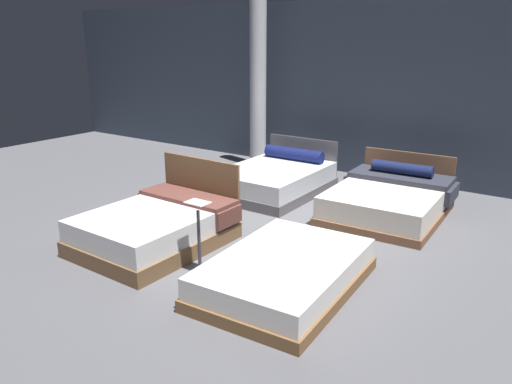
# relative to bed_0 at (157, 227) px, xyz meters

# --- Properties ---
(ground_plane) EXTENTS (18.00, 18.00, 0.02)m
(ground_plane) POSITION_rel_bed_0_xyz_m (1.04, 1.53, -0.28)
(ground_plane) COLOR #5B5B60
(showroom_back_wall) EXTENTS (18.00, 0.06, 3.50)m
(showroom_back_wall) POSITION_rel_bed_0_xyz_m (1.04, 5.08, 1.48)
(showroom_back_wall) COLOR #333D4C
(showroom_back_wall) RESTS_ON ground_plane
(bed_0) EXTENTS (1.59, 2.00, 1.06)m
(bed_0) POSITION_rel_bed_0_xyz_m (0.00, 0.00, 0.00)
(bed_0) COLOR brown
(bed_0) RESTS_ON ground_plane
(bed_1) EXTENTS (1.57, 2.21, 0.39)m
(bed_1) POSITION_rel_bed_0_xyz_m (2.09, -0.05, -0.08)
(bed_1) COLOR brown
(bed_1) RESTS_ON ground_plane
(bed_2) EXTENTS (1.62, 2.19, 0.86)m
(bed_2) POSITION_rel_bed_0_xyz_m (0.00, 2.99, -0.01)
(bed_2) COLOR #545155
(bed_2) RESTS_ON ground_plane
(bed_3) EXTENTS (1.80, 2.19, 0.86)m
(bed_3) POSITION_rel_bed_0_xyz_m (2.17, 3.01, -0.01)
(bed_3) COLOR brown
(bed_3) RESTS_ON ground_plane
(price_sign) EXTENTS (0.28, 0.24, 0.91)m
(price_sign) POSITION_rel_bed_0_xyz_m (1.04, -0.31, 0.08)
(price_sign) COLOR #3F3F44
(price_sign) RESTS_ON ground_plane
(support_pillar) EXTENTS (0.35, 0.35, 3.50)m
(support_pillar) POSITION_rel_bed_0_xyz_m (-1.40, 4.46, 1.48)
(support_pillar) COLOR silver
(support_pillar) RESTS_ON ground_plane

